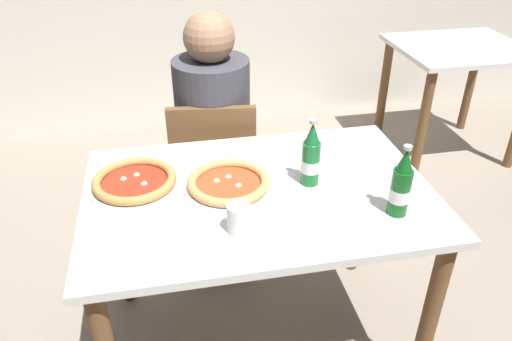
# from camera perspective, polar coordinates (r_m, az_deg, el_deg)

# --- Properties ---
(ground_plane) EXTENTS (8.00, 8.00, 0.00)m
(ground_plane) POSITION_cam_1_polar(r_m,az_deg,el_deg) (2.22, 0.26, -18.57)
(ground_plane) COLOR gray
(dining_table_main) EXTENTS (1.20, 0.80, 0.75)m
(dining_table_main) POSITION_cam_1_polar(r_m,az_deg,el_deg) (1.78, 0.31, -5.33)
(dining_table_main) COLOR silver
(dining_table_main) RESTS_ON ground_plane
(chair_behind_table) EXTENTS (0.45, 0.45, 0.85)m
(chair_behind_table) POSITION_cam_1_polar(r_m,az_deg,el_deg) (2.36, -4.78, 0.16)
(chair_behind_table) COLOR brown
(chair_behind_table) RESTS_ON ground_plane
(diner_seated) EXTENTS (0.34, 0.34, 1.21)m
(diner_seated) POSITION_cam_1_polar(r_m,az_deg,el_deg) (2.35, -4.82, 2.92)
(diner_seated) COLOR #2D3342
(diner_seated) RESTS_ON ground_plane
(dining_table_background) EXTENTS (0.80, 0.70, 0.75)m
(dining_table_background) POSITION_cam_1_polar(r_m,az_deg,el_deg) (3.51, 22.05, 10.72)
(dining_table_background) COLOR silver
(dining_table_background) RESTS_ON ground_plane
(pizza_margherita_near) EXTENTS (0.31, 0.31, 0.04)m
(pizza_margherita_near) POSITION_cam_1_polar(r_m,az_deg,el_deg) (1.72, -3.18, -1.53)
(pizza_margherita_near) COLOR white
(pizza_margherita_near) RESTS_ON dining_table_main
(pizza_marinara_far) EXTENTS (0.32, 0.32, 0.04)m
(pizza_marinara_far) POSITION_cam_1_polar(r_m,az_deg,el_deg) (1.77, -13.81, -1.29)
(pizza_marinara_far) COLOR white
(pizza_marinara_far) RESTS_ON dining_table_main
(beer_bottle_left) EXTENTS (0.07, 0.07, 0.25)m
(beer_bottle_left) POSITION_cam_1_polar(r_m,az_deg,el_deg) (1.71, 6.35, 1.52)
(beer_bottle_left) COLOR #196B2D
(beer_bottle_left) RESTS_ON dining_table_main
(beer_bottle_center) EXTENTS (0.07, 0.07, 0.25)m
(beer_bottle_center) POSITION_cam_1_polar(r_m,az_deg,el_deg) (1.62, 16.37, -1.70)
(beer_bottle_center) COLOR #14591E
(beer_bottle_center) RESTS_ON dining_table_main
(napkin_with_cutlery) EXTENTS (0.20, 0.20, 0.01)m
(napkin_with_cutlery) POSITION_cam_1_polar(r_m,az_deg,el_deg) (1.64, 8.39, -4.38)
(napkin_with_cutlery) COLOR white
(napkin_with_cutlery) RESTS_ON dining_table_main
(paper_cup) EXTENTS (0.07, 0.07, 0.09)m
(paper_cup) POSITION_cam_1_polar(r_m,az_deg,el_deg) (1.51, -2.02, -5.52)
(paper_cup) COLOR white
(paper_cup) RESTS_ON dining_table_main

